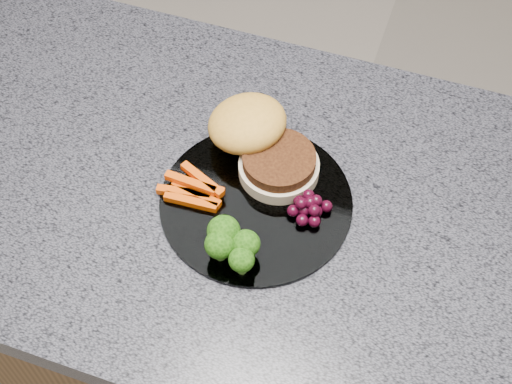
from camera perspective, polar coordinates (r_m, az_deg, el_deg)
island_cabinet at (r=1.38m, az=-0.40°, el=-11.39°), size 1.20×0.60×0.86m
countertop at (r=0.99m, az=-0.54°, el=-0.85°), size 1.20×0.60×0.04m
plate at (r=0.96m, az=0.00°, el=-0.79°), size 0.26×0.26×0.01m
burger at (r=0.99m, az=0.18°, el=4.18°), size 0.20×0.18×0.06m
carrot_sticks at (r=0.96m, az=-5.00°, el=0.21°), size 0.09×0.06×0.02m
broccoli at (r=0.89m, az=-2.05°, el=-4.06°), size 0.07×0.07×0.05m
grape_bunch at (r=0.94m, az=4.20°, el=-1.16°), size 0.06×0.05×0.03m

